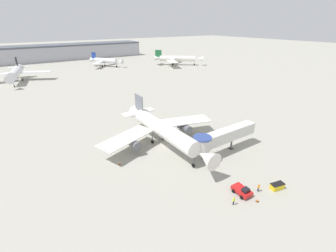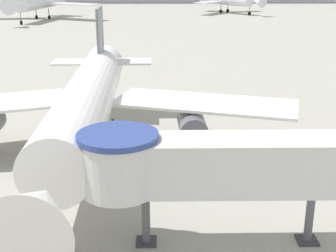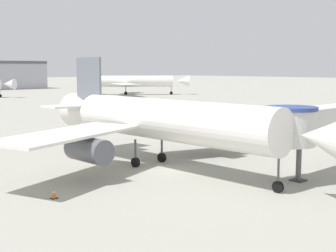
{
  "view_description": "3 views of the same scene",
  "coord_description": "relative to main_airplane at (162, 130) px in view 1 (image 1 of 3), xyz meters",
  "views": [
    {
      "loc": [
        -26.61,
        -42.33,
        28.99
      ],
      "look_at": [
        3.03,
        2.12,
        4.32
      ],
      "focal_mm": 24.0,
      "sensor_mm": 36.0,
      "label": 1
    },
    {
      "loc": [
        5.99,
        -32.0,
        14.01
      ],
      "look_at": [
        6.5,
        -0.96,
        3.42
      ],
      "focal_mm": 50.0,
      "sensor_mm": 36.0,
      "label": 2
    },
    {
      "loc": [
        -28.39,
        -30.57,
        9.25
      ],
      "look_at": [
        -4.43,
        -4.84,
        4.89
      ],
      "focal_mm": 50.0,
      "sensor_mm": 36.0,
      "label": 3
    }
  ],
  "objects": [
    {
      "name": "background_jet_blue_tail",
      "position": [
        27.09,
        119.61,
        -0.16
      ],
      "size": [
        22.0,
        23.11,
        9.58
      ],
      "rotation": [
        0.0,
        0.0,
        0.65
      ],
      "color": "silver",
      "rests_on": "ground_plane"
    },
    {
      "name": "ground_crew_marshaller",
      "position": [
        5.46,
        -25.04,
        -3.39
      ],
      "size": [
        0.27,
        0.37,
        1.74
      ],
      "rotation": [
        0.0,
        0.0,
        1.83
      ],
      "color": "#1E2338",
      "rests_on": "ground_plane"
    },
    {
      "name": "service_container_yellow",
      "position": [
        9.13,
        -26.55,
        -3.8
      ],
      "size": [
        2.9,
        1.85,
        1.17
      ],
      "rotation": [
        0.0,
        0.0,
        -0.22
      ],
      "color": "yellow",
      "rests_on": "ground_plane"
    },
    {
      "name": "terminal_building",
      "position": [
        10.02,
        174.01,
        1.81
      ],
      "size": [
        132.76,
        24.11,
        12.38
      ],
      "color": "#A8A8B2",
      "rests_on": "ground_plane"
    },
    {
      "name": "jet_bridge",
      "position": [
        9.29,
        -11.28,
        0.16
      ],
      "size": [
        18.69,
        4.09,
        6.23
      ],
      "rotation": [
        0.0,
        0.0,
        -0.0
      ],
      "color": "silver",
      "rests_on": "ground_plane"
    },
    {
      "name": "ground_plane",
      "position": [
        -0.53,
        -0.99,
        -4.39
      ],
      "size": [
        800.0,
        800.0,
        0.0
      ],
      "primitive_type": "plane",
      "color": "#9E9B8E"
    },
    {
      "name": "traffic_cone_port_wing",
      "position": [
        -12.75,
        -2.25,
        -4.03
      ],
      "size": [
        0.46,
        0.46,
        0.75
      ],
      "color": "black",
      "rests_on": "ground_plane"
    },
    {
      "name": "ground_crew_wing_walker",
      "position": [
        -1.06,
        -24.79,
        -3.39
      ],
      "size": [
        0.33,
        0.23,
        1.73
      ],
      "rotation": [
        0.0,
        0.0,
        3.15
      ],
      "color": "#1E2338",
      "rests_on": "ground_plane"
    },
    {
      "name": "pushback_tug_red",
      "position": [
        2.4,
        -23.78,
        -3.65
      ],
      "size": [
        2.57,
        3.67,
        1.7
      ],
      "rotation": [
        0.0,
        0.0,
        -0.04
      ],
      "color": "red",
      "rests_on": "ground_plane"
    },
    {
      "name": "traffic_cone_starboard_wing",
      "position": [
        12.82,
        -1.88,
        -4.08
      ],
      "size": [
        0.39,
        0.39,
        0.65
      ],
      "color": "black",
      "rests_on": "ground_plane"
    },
    {
      "name": "main_airplane",
      "position": [
        0.0,
        0.0,
        0.0
      ],
      "size": [
        33.16,
        33.37,
        10.42
      ],
      "rotation": [
        0.0,
        0.0,
        0.02
      ],
      "color": "white",
      "rests_on": "ground_plane"
    },
    {
      "name": "background_jet_green_tail",
      "position": [
        73.58,
        96.6,
        0.29
      ],
      "size": [
        31.92,
        28.99,
        10.68
      ],
      "rotation": [
        0.0,
        0.0,
        0.9
      ],
      "color": "white",
      "rests_on": "ground_plane"
    },
    {
      "name": "traffic_cone_apron_front",
      "position": [
        3.1,
        -26.67,
        -4.01
      ],
      "size": [
        0.48,
        0.48,
        0.79
      ],
      "color": "black",
      "rests_on": "ground_plane"
    },
    {
      "name": "background_jet_black_tail",
      "position": [
        -28.04,
        100.2,
        0.65
      ],
      "size": [
        34.25,
        33.06,
        11.55
      ],
      "rotation": [
        0.0,
        0.0,
        -0.17
      ],
      "color": "silver",
      "rests_on": "ground_plane"
    }
  ]
}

